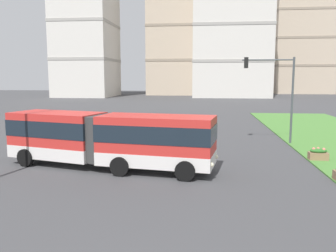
% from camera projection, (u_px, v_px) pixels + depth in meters
% --- Properties ---
extents(articulated_bus, '(12.06, 4.84, 3.00)m').
position_uv_depth(articulated_bus, '(108.00, 139.00, 19.22)').
color(articulated_bus, red).
rests_on(articulated_bus, ground).
extents(car_grey_wagon, '(4.51, 2.26, 1.58)m').
position_uv_depth(car_grey_wagon, '(113.00, 127.00, 30.18)').
color(car_grey_wagon, slate).
rests_on(car_grey_wagon, ground).
extents(flower_planter_5, '(1.10, 0.56, 0.74)m').
position_uv_depth(flower_planter_5, '(318.00, 154.00, 21.01)').
color(flower_planter_5, '#937051').
rests_on(flower_planter_5, grass_median).
extents(traffic_light_far_right, '(3.83, 0.28, 6.48)m').
position_uv_depth(traffic_light_far_right, '(277.00, 85.00, 25.94)').
color(traffic_light_far_right, '#474C51').
rests_on(traffic_light_far_right, ground).
extents(apartment_tower_west, '(14.39, 16.96, 37.16)m').
position_uv_depth(apartment_tower_west, '(86.00, 26.00, 92.14)').
color(apartment_tower_west, silver).
rests_on(apartment_tower_west, ground).
extents(apartment_tower_westcentre, '(16.20, 15.60, 47.88)m').
position_uv_depth(apartment_tower_westcentre, '(176.00, 13.00, 102.86)').
color(apartment_tower_westcentre, '#C6B299').
rests_on(apartment_tower_westcentre, ground).
extents(apartment_tower_centre, '(19.70, 18.42, 43.67)m').
position_uv_depth(apartment_tower_centre, '(232.00, 13.00, 91.25)').
color(apartment_tower_centre, silver).
rests_on(apartment_tower_centre, ground).
extents(apartment_tower_eastcentre, '(18.01, 14.82, 41.86)m').
position_uv_depth(apartment_tower_eastcentre, '(302.00, 27.00, 111.18)').
color(apartment_tower_eastcentre, '#C6B299').
rests_on(apartment_tower_eastcentre, ground).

